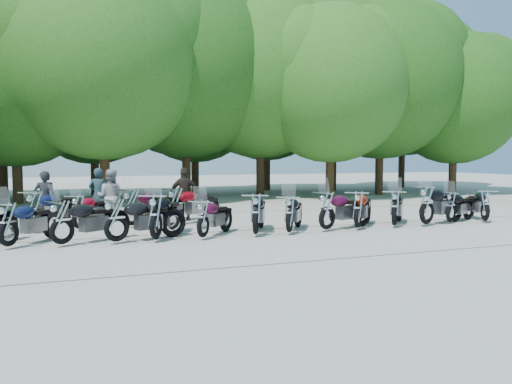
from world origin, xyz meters
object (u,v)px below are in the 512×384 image
object	(u,v)px
motorcycle_3	(116,218)
rider_3	(99,195)
motorcycle_2	(62,221)
motorcycle_10	(395,207)
motorcycle_17	(176,204)
motorcycle_6	(256,212)
rider_0	(45,199)
motorcycle_8	(327,209)
motorcycle_4	(156,215)
motorcycle_16	(133,206)
motorcycle_11	(427,203)
motorcycle_9	(358,208)
motorcycle_7	(290,213)
rider_1	(110,197)
motorcycle_14	(36,209)
motorcycle_5	(203,217)
motorcycle_12	(451,206)
motorcycle_15	(79,210)
rider_2	(185,194)
motorcycle_1	(8,223)
motorcycle_13	(485,204)

from	to	relation	value
motorcycle_3	rider_3	world-z (taller)	rider_3
motorcycle_2	rider_3	xyz separation A→B (m)	(1.06, 4.57, 0.26)
motorcycle_10	motorcycle_17	size ratio (longest dim) A/B	0.97
motorcycle_6	rider_0	distance (m)	6.54
motorcycle_6	motorcycle_2	bearing A→B (deg)	23.70
motorcycle_2	motorcycle_8	size ratio (longest dim) A/B	0.97
motorcycle_6	motorcycle_17	size ratio (longest dim) A/B	0.99
motorcycle_4	motorcycle_16	bearing A→B (deg)	-56.28
motorcycle_11	motorcycle_16	distance (m)	8.89
motorcycle_9	motorcycle_7	bearing A→B (deg)	44.50
rider_1	motorcycle_11	bearing A→B (deg)	-179.01
motorcycle_17	rider_1	world-z (taller)	rider_1
motorcycle_2	motorcycle_7	xyz separation A→B (m)	(5.77, -0.17, -0.02)
motorcycle_14	rider_3	bearing A→B (deg)	-96.62
motorcycle_6	motorcycle_11	bearing A→B (deg)	-154.27
motorcycle_10	rider_0	xyz separation A→B (m)	(-9.79, 3.69, 0.22)
rider_0	rider_1	distance (m)	1.89
motorcycle_5	motorcycle_12	distance (m)	8.12
motorcycle_10	motorcycle_11	xyz separation A→B (m)	(1.07, -0.12, 0.07)
rider_1	rider_3	xyz separation A→B (m)	(-0.31, 0.85, 0.02)
motorcycle_5	motorcycle_11	distance (m)	6.99
motorcycle_14	rider_0	xyz separation A→B (m)	(0.20, 1.08, 0.19)
motorcycle_2	motorcycle_16	xyz separation A→B (m)	(1.93, 2.71, 0.03)
motorcycle_9	motorcycle_12	size ratio (longest dim) A/B	1.11
motorcycle_9	rider_0	bearing A→B (deg)	18.27
motorcycle_3	motorcycle_17	size ratio (longest dim) A/B	0.96
motorcycle_17	motorcycle_15	bearing A→B (deg)	57.08
motorcycle_3	rider_0	bearing A→B (deg)	4.13
motorcycle_6	motorcycle_5	bearing A→B (deg)	25.01
motorcycle_2	rider_2	bearing A→B (deg)	-76.88
motorcycle_12	motorcycle_16	distance (m)	9.90
rider_2	rider_0	bearing A→B (deg)	9.71
motorcycle_4	motorcycle_15	distance (m)	3.21
motorcycle_2	motorcycle_9	bearing A→B (deg)	-122.67
motorcycle_15	motorcycle_17	size ratio (longest dim) A/B	0.89
motorcycle_1	motorcycle_6	bearing A→B (deg)	-147.33
motorcycle_3	motorcycle_15	bearing A→B (deg)	-4.06
motorcycle_2	motorcycle_3	world-z (taller)	motorcycle_3
motorcycle_2	motorcycle_15	distance (m)	2.65
motorcycle_5	rider_2	xyz separation A→B (m)	(0.39, 3.94, 0.31)
motorcycle_3	rider_2	world-z (taller)	rider_2
motorcycle_16	rider_0	world-z (taller)	rider_0
motorcycle_11	motorcycle_15	world-z (taller)	motorcycle_11
motorcycle_16	motorcycle_17	size ratio (longest dim) A/B	0.99
motorcycle_13	motorcycle_15	world-z (taller)	motorcycle_13
motorcycle_9	motorcycle_14	xyz separation A→B (m)	(-8.70, 2.65, 0.03)
motorcycle_15	rider_3	size ratio (longest dim) A/B	1.17
motorcycle_4	rider_3	xyz separation A→B (m)	(-1.11, 4.63, 0.20)
motorcycle_8	motorcycle_12	distance (m)	4.50
motorcycle_7	rider_1	distance (m)	5.87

